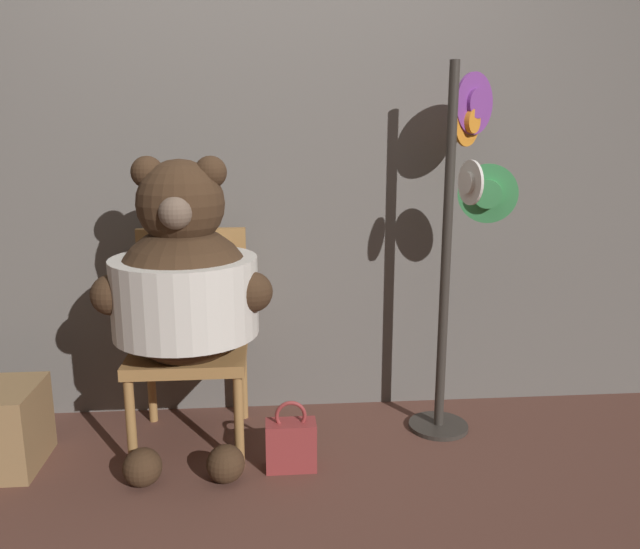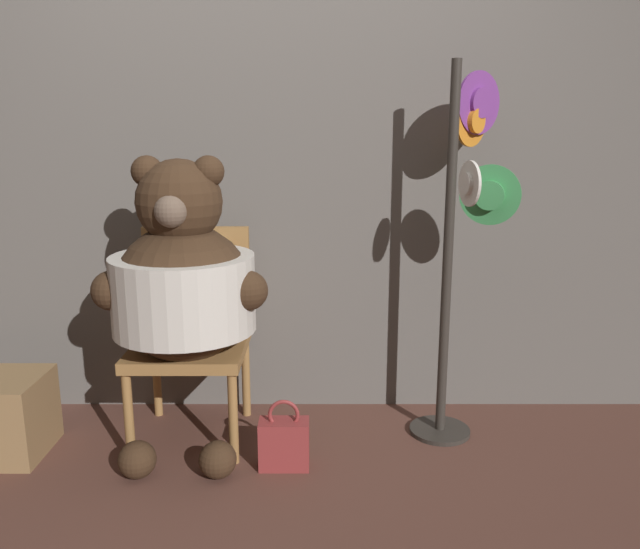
# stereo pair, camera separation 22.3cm
# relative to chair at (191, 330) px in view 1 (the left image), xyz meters

# --- Properties ---
(ground_plane) EXTENTS (14.00, 14.00, 0.00)m
(ground_plane) POSITION_rel_chair_xyz_m (0.34, -0.31, -0.50)
(ground_plane) COLOR brown
(wall_back) EXTENTS (8.00, 0.10, 2.66)m
(wall_back) POSITION_rel_chair_xyz_m (0.34, 0.31, 0.83)
(wall_back) COLOR #66605B
(wall_back) RESTS_ON ground_plane
(chair) EXTENTS (0.50, 0.52, 0.94)m
(chair) POSITION_rel_chair_xyz_m (0.00, 0.00, 0.00)
(chair) COLOR #9E703D
(chair) RESTS_ON ground_plane
(teddy_bear) EXTENTS (0.73, 0.65, 1.28)m
(teddy_bear) POSITION_rel_chair_xyz_m (0.00, -0.17, 0.25)
(teddy_bear) COLOR #3D2819
(teddy_bear) RESTS_ON ground_plane
(hat_display_rack) EXTENTS (0.42, 0.44, 1.67)m
(hat_display_rack) POSITION_rel_chair_xyz_m (1.21, -0.04, 0.47)
(hat_display_rack) COLOR #332D28
(hat_display_rack) RESTS_ON ground_plane
(handbag_on_ground) EXTENTS (0.21, 0.11, 0.30)m
(handbag_on_ground) POSITION_rel_chair_xyz_m (0.43, -0.35, -0.39)
(handbag_on_ground) COLOR maroon
(handbag_on_ground) RESTS_ON ground_plane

